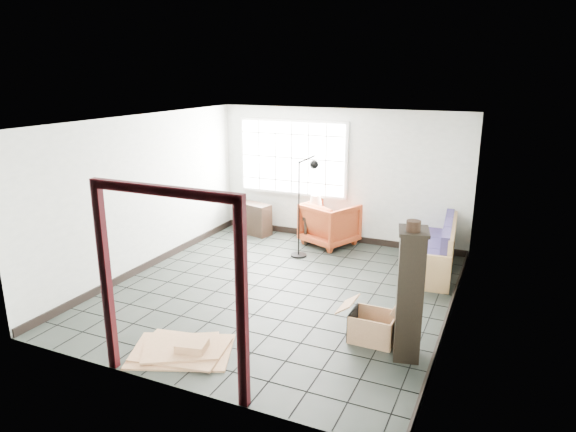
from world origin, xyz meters
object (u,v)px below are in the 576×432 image
at_px(side_table, 318,220).
at_px(futon_sofa, 434,252).
at_px(armchair, 330,222).
at_px(tall_shelf, 410,294).

bearing_deg(side_table, futon_sofa, -13.29).
bearing_deg(futon_sofa, armchair, 160.48).
relative_size(side_table, tall_shelf, 0.37).
relative_size(futon_sofa, side_table, 3.50).
relative_size(futon_sofa, armchair, 2.20).
bearing_deg(side_table, armchair, 0.00).
height_order(armchair, tall_shelf, tall_shelf).
height_order(armchair, side_table, armchair).
xyz_separation_m(armchair, tall_shelf, (2.22, -3.50, 0.34)).
bearing_deg(tall_shelf, futon_sofa, 80.00).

